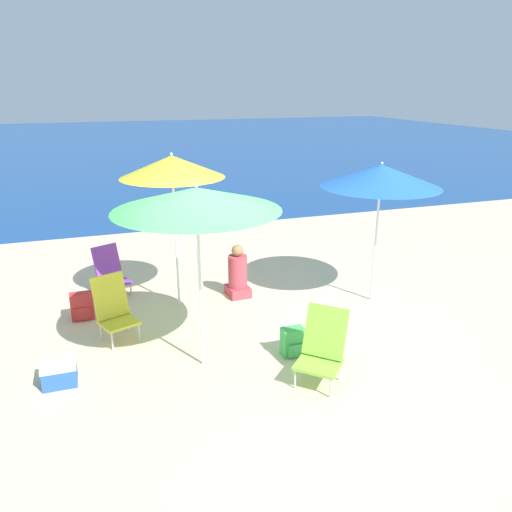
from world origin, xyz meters
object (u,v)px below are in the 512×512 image
(beach_chair_yellow, at_px, (114,308))
(person_seated_near, at_px, (238,275))
(backpack_green, at_px, (293,342))
(backpack_red, at_px, (82,306))
(beach_chair_purple, at_px, (110,271))
(cooler_box, at_px, (59,373))
(beach_umbrella_green, at_px, (197,199))
(beach_umbrella_yellow, at_px, (172,167))
(beach_chair_lime, at_px, (322,346))
(beach_umbrella_blue, at_px, (381,176))

(beach_chair_yellow, height_order, person_seated_near, beach_chair_yellow)
(backpack_green, bearing_deg, backpack_red, 142.08)
(beach_chair_purple, distance_m, backpack_red, 1.01)
(backpack_red, xyz_separation_m, cooler_box, (-0.28, -1.70, -0.06))
(beach_chair_purple, relative_size, person_seated_near, 0.92)
(beach_chair_yellow, xyz_separation_m, backpack_red, (-0.43, 0.75, -0.25))
(beach_umbrella_green, height_order, beach_chair_yellow, beach_umbrella_green)
(beach_chair_purple, bearing_deg, beach_chair_yellow, -116.50)
(backpack_red, bearing_deg, beach_umbrella_yellow, 0.35)
(beach_chair_lime, bearing_deg, backpack_red, 179.66)
(beach_chair_yellow, relative_size, cooler_box, 2.28)
(beach_chair_lime, height_order, backpack_red, beach_chair_lime)
(beach_chair_purple, distance_m, person_seated_near, 2.11)
(beach_chair_lime, relative_size, backpack_green, 2.32)
(beach_chair_purple, relative_size, beach_chair_lime, 0.93)
(beach_chair_yellow, bearing_deg, beach_umbrella_green, -68.86)
(beach_umbrella_yellow, xyz_separation_m, cooler_box, (-1.72, -1.71, -2.05))
(backpack_red, height_order, cooler_box, backpack_red)
(beach_umbrella_green, xyz_separation_m, person_seated_near, (1.04, 1.91, -1.73))
(beach_umbrella_yellow, bearing_deg, beach_umbrella_green, -91.52)
(beach_chair_purple, bearing_deg, beach_umbrella_green, -95.87)
(person_seated_near, xyz_separation_m, cooler_box, (-2.71, -1.79, -0.22))
(beach_umbrella_blue, distance_m, person_seated_near, 2.74)
(beach_umbrella_green, bearing_deg, beach_chair_purple, 109.01)
(beach_umbrella_green, relative_size, person_seated_near, 2.57)
(beach_umbrella_blue, distance_m, cooler_box, 5.16)
(beach_umbrella_green, relative_size, beach_chair_lime, 2.61)
(beach_umbrella_green, bearing_deg, beach_chair_yellow, 132.34)
(beach_umbrella_yellow, relative_size, backpack_green, 6.39)
(beach_chair_purple, bearing_deg, cooler_box, -131.17)
(beach_umbrella_yellow, bearing_deg, backpack_green, -61.13)
(beach_umbrella_blue, relative_size, beach_chair_purple, 2.74)
(beach_chair_lime, height_order, person_seated_near, person_seated_near)
(beach_umbrella_yellow, height_order, backpack_green, beach_umbrella_yellow)
(beach_umbrella_blue, xyz_separation_m, backpack_red, (-4.44, 0.76, -1.81))
(beach_umbrella_green, bearing_deg, beach_umbrella_blue, 19.12)
(beach_umbrella_green, height_order, backpack_red, beach_umbrella_green)
(beach_chair_purple, bearing_deg, beach_umbrella_blue, -47.17)
(beach_chair_yellow, distance_m, beach_chair_purple, 1.62)
(beach_umbrella_green, distance_m, backpack_red, 2.97)
(beach_umbrella_green, xyz_separation_m, beach_chair_yellow, (-0.97, 1.07, -1.65))
(beach_chair_lime, distance_m, cooler_box, 3.07)
(beach_chair_yellow, height_order, beach_chair_lime, beach_chair_yellow)
(beach_umbrella_blue, relative_size, cooler_box, 5.71)
(beach_umbrella_blue, xyz_separation_m, cooler_box, (-4.72, -0.94, -1.87))
(person_seated_near, xyz_separation_m, backpack_green, (0.10, -2.08, -0.18))
(beach_umbrella_yellow, xyz_separation_m, backpack_red, (-1.44, -0.01, -1.99))
(backpack_green, bearing_deg, person_seated_near, 92.89)
(beach_umbrella_green, bearing_deg, cooler_box, 175.95)
(beach_chair_yellow, bearing_deg, backpack_red, 98.31)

